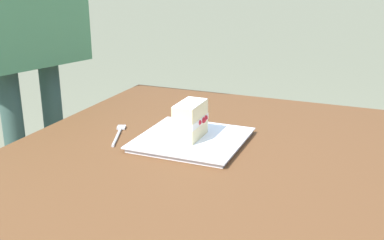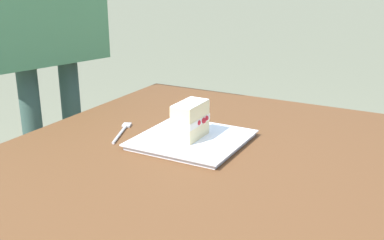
% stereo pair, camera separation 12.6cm
% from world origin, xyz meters
% --- Properties ---
extents(patio_table, '(1.37, 1.06, 0.71)m').
position_xyz_m(patio_table, '(0.00, 0.00, 0.63)').
color(patio_table, brown).
rests_on(patio_table, ground).
extents(dessert_plate, '(0.29, 0.29, 0.02)m').
position_xyz_m(dessert_plate, '(0.14, 0.06, 0.72)').
color(dessert_plate, white).
rests_on(dessert_plate, patio_table).
extents(cake_slice, '(0.12, 0.07, 0.10)m').
position_xyz_m(cake_slice, '(0.14, 0.07, 0.78)').
color(cake_slice, beige).
rests_on(cake_slice, dessert_plate).
extents(dessert_fork, '(0.16, 0.08, 0.01)m').
position_xyz_m(dessert_fork, '(0.12, 0.29, 0.72)').
color(dessert_fork, silver).
rests_on(dessert_fork, patio_table).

